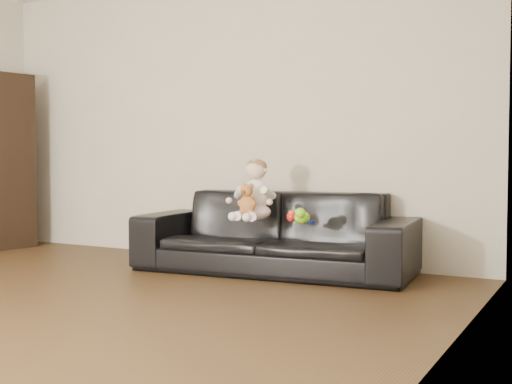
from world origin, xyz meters
The scene contains 8 objects.
wall_back centered at (0.00, 2.75, 1.30)m, with size 5.00×5.00×0.00m, color beige.
wall_right centered at (2.50, 0.00, 1.30)m, with size 5.50×5.50×0.00m, color beige.
sofa centered at (0.84, 2.25, 0.32)m, with size 2.17×0.85×0.63m, color black.
baby centered at (0.73, 2.13, 0.63)m, with size 0.37×0.44×0.48m.
teddy_bear centered at (0.74, 1.99, 0.59)m, with size 0.16×0.16×0.24m.
toy_green centered at (1.18, 2.03, 0.46)m, with size 0.11×0.14×0.09m, color #81D919.
toy_rattle centered at (1.05, 2.13, 0.46)m, with size 0.08×0.08×0.08m, color red.
toy_blue_disc centered at (1.18, 2.12, 0.42)m, with size 0.11×0.11×0.02m, color #1B31DB.
Camera 1 is at (3.13, -2.24, 0.87)m, focal length 45.00 mm.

